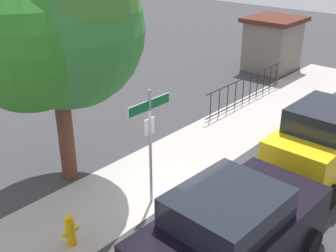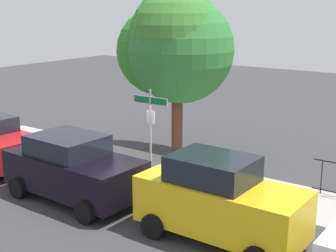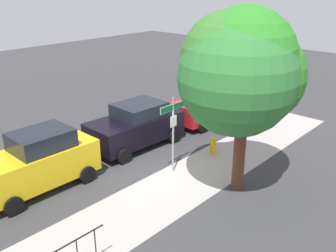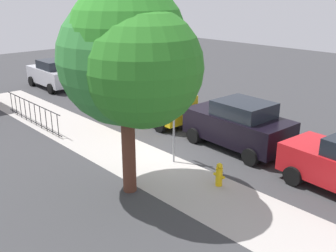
{
  "view_description": "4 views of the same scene",
  "coord_description": "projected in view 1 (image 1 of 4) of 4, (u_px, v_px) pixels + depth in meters",
  "views": [
    {
      "loc": [
        -6.85,
        -5.71,
        6.14
      ],
      "look_at": [
        0.36,
        0.63,
        1.73
      ],
      "focal_mm": 44.39,
      "sensor_mm": 36.0,
      "label": 1
    },
    {
      "loc": [
        8.92,
        -11.92,
        5.64
      ],
      "look_at": [
        0.34,
        0.16,
        1.95
      ],
      "focal_mm": 52.22,
      "sensor_mm": 36.0,
      "label": 2
    },
    {
      "loc": [
        9.14,
        9.03,
        6.99
      ],
      "look_at": [
        -0.19,
        0.46,
        2.01
      ],
      "focal_mm": 40.21,
      "sensor_mm": 36.0,
      "label": 3
    },
    {
      "loc": [
        -10.05,
        9.43,
        5.9
      ],
      "look_at": [
        -0.66,
        0.8,
        1.51
      ],
      "focal_mm": 41.81,
      "sensor_mm": 36.0,
      "label": 4
    }
  ],
  "objects": [
    {
      "name": "street_sign",
      "position": [
        150.0,
        128.0,
        9.69
      ],
      "size": [
        1.35,
        0.07,
        3.0
      ],
      "color": "#9EA0A5",
      "rests_on": "ground_plane"
    },
    {
      "name": "iron_fence",
      "position": [
        247.0,
        89.0,
        16.62
      ],
      "size": [
        5.47,
        0.04,
        1.07
      ],
      "color": "black",
      "rests_on": "ground_plane"
    },
    {
      "name": "fire_hydrant",
      "position": [
        70.0,
        230.0,
        8.92
      ],
      "size": [
        0.42,
        0.22,
        0.78
      ],
      "color": "yellow",
      "rests_on": "ground_plane"
    },
    {
      "name": "ground_plane",
      "position": [
        177.0,
        198.0,
        10.67
      ],
      "size": [
        60.0,
        60.0,
        0.0
      ],
      "primitive_type": "plane",
      "color": "#38383A"
    },
    {
      "name": "shade_tree",
      "position": [
        56.0,
        24.0,
        9.7
      ],
      "size": [
        4.56,
        3.87,
        6.29
      ],
      "color": "brown",
      "rests_on": "ground_plane"
    },
    {
      "name": "utility_shed",
      "position": [
        273.0,
        43.0,
        20.43
      ],
      "size": [
        2.68,
        2.45,
        2.57
      ],
      "color": "slate",
      "rests_on": "ground_plane"
    },
    {
      "name": "sidewalk_strip",
      "position": [
        187.0,
        154.0,
        12.81
      ],
      "size": [
        24.0,
        2.6,
        0.0
      ],
      "primitive_type": "cube",
      "color": "#AAA49E",
      "rests_on": "ground_plane"
    },
    {
      "name": "car_black",
      "position": [
        232.0,
        232.0,
        7.96
      ],
      "size": [
        4.35,
        2.3,
        1.94
      ],
      "rotation": [
        0.0,
        0.0,
        -0.04
      ],
      "color": "black",
      "rests_on": "ground_plane"
    },
    {
      "name": "car_yellow",
      "position": [
        324.0,
        141.0,
        11.32
      ],
      "size": [
        4.13,
        1.97,
        2.12
      ],
      "rotation": [
        0.0,
        0.0,
        -0.01
      ],
      "color": "yellow",
      "rests_on": "ground_plane"
    }
  ]
}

